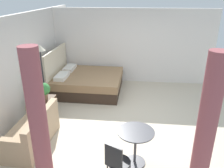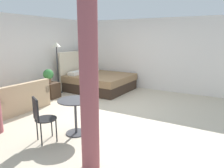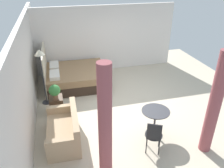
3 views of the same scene
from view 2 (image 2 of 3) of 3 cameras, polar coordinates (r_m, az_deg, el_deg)
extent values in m
cube|color=beige|center=(5.93, -0.60, -6.58)|extent=(8.46, 8.63, 0.02)
cube|color=silver|center=(7.48, -19.64, 6.86)|extent=(8.46, 0.12, 2.58)
cube|color=silver|center=(8.10, 9.38, 7.79)|extent=(0.12, 5.63, 2.58)
cube|color=#38281E|center=(7.89, -3.13, -0.39)|extent=(1.91, 2.09, 0.34)
cube|color=#93704C|center=(7.83, -3.15, 1.68)|extent=(1.95, 2.13, 0.23)
cube|color=beige|center=(8.42, -9.14, 3.92)|extent=(1.93, 0.10, 1.39)
cube|color=white|center=(7.93, -9.32, 2.96)|extent=(0.68, 0.33, 0.12)
cube|color=white|center=(8.56, -5.76, 3.76)|extent=(0.68, 0.33, 0.12)
cube|color=tan|center=(6.27, -23.52, -4.65)|extent=(1.50, 0.80, 0.38)
cube|color=tan|center=(5.93, -22.15, -1.63)|extent=(1.48, 0.19, 0.39)
cube|color=tan|center=(6.58, -18.97, -0.91)|extent=(0.17, 0.76, 0.19)
cube|color=#473323|center=(7.13, -15.77, -1.64)|extent=(0.44, 0.38, 0.49)
cylinder|color=brown|center=(6.99, -16.53, 0.76)|extent=(0.16, 0.16, 0.15)
sphere|color=#387F3D|center=(6.95, -16.64, 2.49)|extent=(0.32, 0.32, 0.32)
cylinder|color=#2D2D33|center=(7.81, -13.98, -2.10)|extent=(0.28, 0.28, 0.02)
cylinder|color=#2D2D33|center=(7.65, -14.29, 3.68)|extent=(0.04, 0.04, 1.57)
cone|color=beige|center=(7.57, -14.64, 10.16)|extent=(0.29, 0.29, 0.16)
cylinder|color=#3F3F44|center=(4.54, -9.49, -12.70)|extent=(0.41, 0.41, 0.02)
cylinder|color=#3F3F44|center=(4.41, -9.65, -8.74)|extent=(0.05, 0.05, 0.69)
cylinder|color=#3F3F44|center=(4.29, -9.82, -4.31)|extent=(0.69, 0.69, 0.02)
cylinder|color=black|center=(4.19, -14.61, -12.07)|extent=(0.02, 0.02, 0.43)
cylinder|color=black|center=(4.44, -15.79, -10.72)|extent=(0.02, 0.02, 0.43)
cylinder|color=black|center=(4.13, -18.37, -12.74)|extent=(0.02, 0.02, 0.43)
cylinder|color=black|center=(4.37, -19.34, -11.32)|extent=(0.02, 0.02, 0.43)
cylinder|color=black|center=(4.19, -17.23, -8.88)|extent=(0.54, 0.54, 0.02)
cube|color=black|center=(4.08, -19.72, -6.40)|extent=(0.17, 0.30, 0.42)
cylinder|color=#994C51|center=(2.99, -6.11, -1.30)|extent=(0.26, 0.26, 2.44)
camera|label=1|loc=(2.99, -74.79, 26.82)|focal=36.81mm
camera|label=3|loc=(5.32, -76.83, 24.30)|focal=36.26mm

